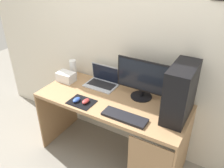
% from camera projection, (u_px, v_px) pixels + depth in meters
% --- Properties ---
extents(ground_plane, '(8.00, 8.00, 0.00)m').
position_uv_depth(ground_plane, '(112.00, 154.00, 2.73)').
color(ground_plane, gray).
extents(wall_back, '(4.00, 0.05, 2.60)m').
position_uv_depth(wall_back, '(130.00, 39.00, 2.37)').
color(wall_back, beige).
rests_on(wall_back, ground_plane).
extents(desk, '(1.55, 0.65, 0.77)m').
position_uv_depth(desk, '(113.00, 113.00, 2.41)').
color(desk, '#A37A51').
rests_on(desk, ground_plane).
extents(pc_tower, '(0.20, 0.43, 0.50)m').
position_uv_depth(pc_tower, '(180.00, 92.00, 2.00)').
color(pc_tower, black).
rests_on(pc_tower, desk).
extents(monitor, '(0.54, 0.22, 0.41)m').
position_uv_depth(monitor, '(142.00, 79.00, 2.29)').
color(monitor, black).
rests_on(monitor, desk).
extents(laptop, '(0.35, 0.23, 0.22)m').
position_uv_depth(laptop, '(102.00, 81.00, 2.60)').
color(laptop, '#B7BCC6').
rests_on(laptop, desk).
extents(speaker, '(0.08, 0.08, 0.19)m').
position_uv_depth(speaker, '(73.00, 68.00, 2.78)').
color(speaker, white).
rests_on(speaker, desk).
extents(projector, '(0.20, 0.14, 0.11)m').
position_uv_depth(projector, '(66.00, 77.00, 2.67)').
color(projector, white).
rests_on(projector, desk).
extents(keyboard, '(0.42, 0.14, 0.02)m').
position_uv_depth(keyboard, '(125.00, 117.00, 2.08)').
color(keyboard, black).
rests_on(keyboard, desk).
extents(mousepad, '(0.26, 0.20, 0.00)m').
position_uv_depth(mousepad, '(82.00, 102.00, 2.31)').
color(mousepad, black).
rests_on(mousepad, desk).
extents(mouse_left, '(0.06, 0.10, 0.03)m').
position_uv_depth(mouse_left, '(86.00, 101.00, 2.29)').
color(mouse_left, '#B23333').
rests_on(mouse_left, mousepad).
extents(mouse_right, '(0.06, 0.10, 0.03)m').
position_uv_depth(mouse_right, '(77.00, 100.00, 2.31)').
color(mouse_right, '#2D51B2').
rests_on(mouse_right, mousepad).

